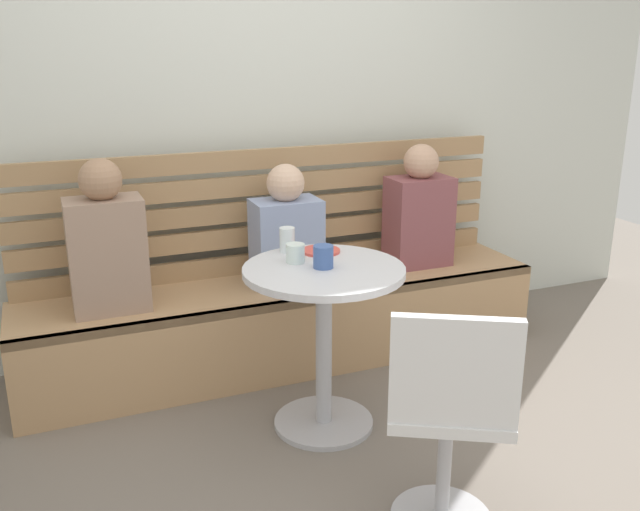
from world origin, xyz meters
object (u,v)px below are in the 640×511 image
(white_chair, at_px, (449,413))
(plate_small, at_px, (322,251))
(person_child_left, at_px, (286,232))
(cup_water_clear, at_px, (287,240))
(cup_glass_short, at_px, (295,253))
(person_child_middle, at_px, (419,212))
(cup_mug_blue, at_px, (323,257))
(cafe_table, at_px, (324,317))
(person_adult, at_px, (106,244))
(booth_bench, at_px, (287,322))

(white_chair, height_order, plate_small, white_chair)
(white_chair, xyz_separation_m, person_child_left, (-0.04, 1.48, 0.25))
(cup_water_clear, xyz_separation_m, cup_glass_short, (-0.02, -0.16, -0.02))
(person_child_middle, height_order, cup_mug_blue, person_child_middle)
(cafe_table, relative_size, person_adult, 1.05)
(person_child_middle, relative_size, plate_small, 3.96)
(white_chair, bearing_deg, booth_bench, 91.59)
(person_adult, relative_size, person_child_middle, 1.05)
(booth_bench, xyz_separation_m, cup_water_clear, (-0.13, -0.40, 0.57))
(booth_bench, bearing_deg, person_child_left, 54.35)
(booth_bench, distance_m, person_child_left, 0.49)
(cup_mug_blue, bearing_deg, plate_small, 69.30)
(booth_bench, bearing_deg, plate_small, -89.57)
(cup_water_clear, height_order, plate_small, cup_water_clear)
(person_child_left, height_order, person_child_middle, person_child_middle)
(person_child_middle, xyz_separation_m, cup_mug_blue, (-0.86, -0.70, 0.05))
(cafe_table, bearing_deg, plate_small, 70.04)
(person_child_left, height_order, cup_mug_blue, person_child_left)
(booth_bench, height_order, person_child_middle, person_child_middle)
(cafe_table, bearing_deg, white_chair, -82.18)
(person_adult, distance_m, person_child_middle, 1.66)
(cafe_table, xyz_separation_m, cup_glass_short, (-0.09, 0.11, 0.26))
(plate_small, bearing_deg, cafe_table, -109.96)
(cafe_table, distance_m, person_child_middle, 1.12)
(cup_glass_short, bearing_deg, person_child_middle, 31.80)
(person_child_left, xyz_separation_m, person_child_middle, (0.78, 0.02, 0.03))
(booth_bench, height_order, person_child_left, person_child_left)
(cafe_table, bearing_deg, cup_glass_short, 128.08)
(cafe_table, height_order, person_adult, person_adult)
(cup_mug_blue, distance_m, cup_glass_short, 0.14)
(person_child_middle, bearing_deg, cup_water_clear, -155.24)
(booth_bench, relative_size, cafe_table, 3.65)
(person_child_middle, bearing_deg, person_child_left, -178.59)
(person_child_left, bearing_deg, white_chair, -88.62)
(cup_water_clear, bearing_deg, cup_glass_short, -97.43)
(cup_mug_blue, height_order, cup_glass_short, cup_mug_blue)
(booth_bench, height_order, person_adult, person_adult)
(booth_bench, xyz_separation_m, person_child_middle, (0.79, 0.03, 0.52))
(person_child_middle, relative_size, cup_mug_blue, 7.08)
(person_child_left, relative_size, cup_glass_short, 7.74)
(person_adult, bearing_deg, booth_bench, 1.93)
(white_chair, bearing_deg, cup_glass_short, 102.09)
(cup_glass_short, bearing_deg, plate_small, 30.44)
(white_chair, relative_size, person_adult, 1.20)
(booth_bench, xyz_separation_m, person_adult, (-0.87, -0.03, 0.53))
(booth_bench, distance_m, cup_mug_blue, 0.88)
(person_child_middle, bearing_deg, person_adult, -178.07)
(cup_mug_blue, distance_m, plate_small, 0.22)
(cup_water_clear, bearing_deg, person_child_left, 70.99)
(booth_bench, relative_size, white_chair, 3.18)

